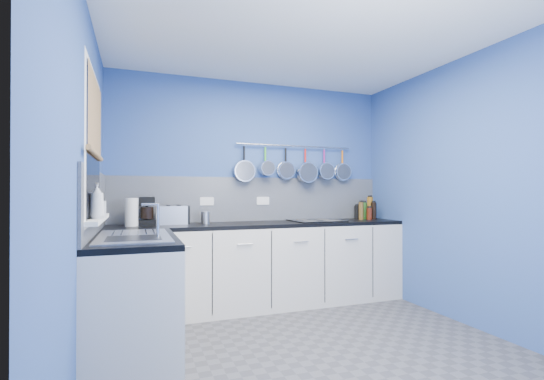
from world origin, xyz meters
TOP-DOWN VIEW (x-y plane):
  - floor at (0.00, 0.00)m, footprint 3.20×3.00m
  - ceiling at (0.00, 0.00)m, footprint 3.20×3.00m
  - wall_back at (0.00, 1.51)m, footprint 3.20×0.02m
  - wall_front at (0.00, -1.51)m, footprint 3.20×0.02m
  - wall_left at (-1.61, 0.00)m, footprint 0.02×3.00m
  - wall_right at (1.61, 0.00)m, footprint 0.02×3.00m
  - backsplash_back at (0.00, 1.49)m, footprint 3.20×0.02m
  - backsplash_left at (-1.59, 0.60)m, footprint 0.02×1.80m
  - cabinet_run_back at (0.00, 1.20)m, footprint 3.20×0.60m
  - worktop_back at (0.00, 1.20)m, footprint 3.20×0.60m
  - cabinet_run_left at (-1.30, 0.30)m, footprint 0.60×1.20m
  - worktop_left at (-1.30, 0.30)m, footprint 0.60×1.20m
  - window_frame at (-1.58, 0.30)m, footprint 0.01×1.00m
  - window_glass at (-1.57, 0.30)m, footprint 0.01×0.90m
  - bamboo_blind at (-1.56, 0.30)m, footprint 0.01×0.90m
  - window_sill at (-1.55, 0.30)m, footprint 0.10×0.98m
  - sink_unit at (-1.30, 0.30)m, footprint 0.50×0.95m
  - mixer_tap at (-1.14, 0.12)m, footprint 0.12×0.08m
  - socket_left at (-0.55, 1.48)m, footprint 0.15×0.01m
  - socket_right at (0.10, 1.48)m, footprint 0.15×0.01m
  - pot_rail at (0.50, 1.45)m, footprint 1.45×0.02m
  - soap_bottle_a at (-1.53, 0.07)m, footprint 0.11×0.11m
  - soap_bottle_b at (-1.53, 0.20)m, footprint 0.10×0.10m
  - paper_towel at (-1.33, 1.21)m, footprint 0.14×0.14m
  - coffee_maker at (-1.18, 1.30)m, footprint 0.16×0.18m
  - toaster at (-0.92, 1.31)m, footprint 0.29×0.17m
  - canister at (-0.60, 1.27)m, footprint 0.10×0.10m
  - hob at (0.65, 1.20)m, footprint 0.55×0.49m
  - pan_0 at (-0.14, 1.44)m, footprint 0.24×0.07m
  - pan_1 at (0.12, 1.44)m, footprint 0.17×0.13m
  - pan_2 at (0.37, 1.44)m, footprint 0.21×0.07m
  - pan_3 at (0.63, 1.44)m, footprint 0.25×0.11m
  - pan_4 at (0.88, 1.44)m, footprint 0.21×0.11m
  - pan_5 at (1.14, 1.44)m, footprint 0.21×0.06m
  - condiment_0 at (1.46, 1.34)m, footprint 0.07×0.07m
  - condiment_1 at (1.35, 1.30)m, footprint 0.07×0.07m
  - condiment_2 at (1.27, 1.32)m, footprint 0.07×0.07m
  - condiment_3 at (1.44, 1.23)m, footprint 0.07×0.07m
  - condiment_4 at (1.36, 1.21)m, footprint 0.07×0.07m
  - condiment_5 at (1.27, 1.23)m, footprint 0.06×0.06m

SIDE VIEW (x-z plane):
  - floor at x=0.00m, z-range -0.02..0.00m
  - cabinet_run_back at x=0.00m, z-range 0.00..0.86m
  - cabinet_run_left at x=-1.30m, z-range 0.00..0.86m
  - worktop_back at x=0.00m, z-range 0.86..0.90m
  - worktop_left at x=-1.30m, z-range 0.86..0.90m
  - sink_unit at x=-1.30m, z-range 0.90..0.91m
  - hob at x=0.65m, z-range 0.90..0.91m
  - canister at x=-0.60m, z-range 0.90..1.03m
  - condiment_4 at x=1.36m, z-range 0.90..1.04m
  - condiment_2 at x=1.27m, z-range 0.90..1.06m
  - toaster at x=-0.92m, z-range 0.90..1.09m
  - condiment_1 at x=1.35m, z-range 0.90..1.10m
  - condiment_3 at x=1.44m, z-range 0.90..1.10m
  - condiment_5 at x=1.27m, z-range 0.90..1.11m
  - mixer_tap at x=-1.14m, z-range 0.90..1.16m
  - window_sill at x=-1.55m, z-range 1.02..1.05m
  - condiment_0 at x=1.46m, z-range 0.90..1.17m
  - paper_towel at x=-1.33m, z-range 0.90..1.17m
  - coffee_maker at x=-1.18m, z-range 0.90..1.18m
  - socket_left at x=-0.55m, z-range 1.09..1.18m
  - socket_right at x=0.10m, z-range 1.09..1.18m
  - soap_bottle_b at x=-1.53m, z-range 1.05..1.22m
  - backsplash_back at x=0.00m, z-range 0.90..1.40m
  - backsplash_left at x=-1.59m, z-range 0.90..1.40m
  - soap_bottle_a at x=-1.53m, z-range 1.05..1.29m
  - wall_back at x=0.00m, z-range 0.00..2.50m
  - wall_front at x=0.00m, z-range 0.00..2.50m
  - wall_left at x=-1.61m, z-range 0.00..2.50m
  - wall_right at x=1.61m, z-range 0.00..2.50m
  - window_glass at x=-1.57m, z-range 1.05..2.05m
  - window_frame at x=-1.58m, z-range 1.00..2.10m
  - pan_3 at x=0.63m, z-range 1.34..1.78m
  - pan_0 at x=-0.14m, z-range 1.35..1.78m
  - pan_5 at x=1.14m, z-range 1.38..1.78m
  - pan_4 at x=0.88m, z-range 1.38..1.78m
  - pan_2 at x=0.37m, z-range 1.38..1.78m
  - pan_1 at x=0.12m, z-range 1.42..1.78m
  - bamboo_blind at x=-1.56m, z-range 1.50..2.05m
  - pot_rail at x=0.50m, z-range 1.77..1.79m
  - ceiling at x=0.00m, z-range 2.50..2.52m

